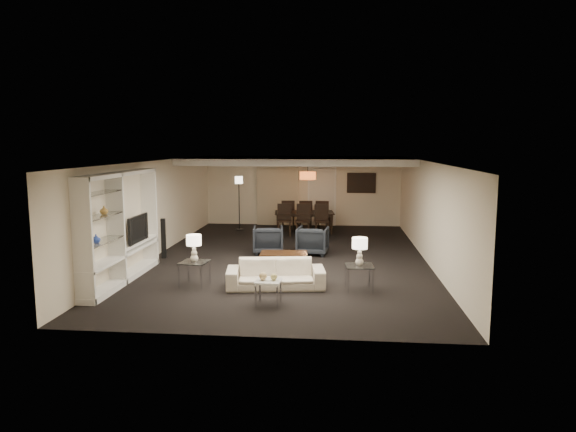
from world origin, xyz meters
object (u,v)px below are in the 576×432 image
(sofa, at_px, (276,274))
(chair_nl, at_px, (284,220))
(table_lamp_left, at_px, (194,248))
(chair_fr, at_px, (323,215))
(floor_speaker, at_px, (164,238))
(chair_fl, at_px, (288,215))
(dining_table, at_px, (304,222))
(chair_nm, at_px, (303,220))
(pendant_light, at_px, (308,176))
(side_table_right, at_px, (359,278))
(television, at_px, (134,229))
(table_lamp_right, at_px, (360,252))
(marble_table, at_px, (268,292))
(vase_blue, at_px, (96,239))
(floor_lamp, at_px, (239,203))
(chair_fm, at_px, (306,215))
(side_table_left, at_px, (195,274))
(armchair_left, at_px, (268,240))
(armchair_right, at_px, (313,241))
(vase_amber, at_px, (104,210))
(chair_nr, at_px, (322,221))
(coffee_table, at_px, (284,261))

(sofa, height_order, chair_nl, chair_nl)
(table_lamp_left, xyz_separation_m, chair_fr, (2.46, 7.32, -0.29))
(floor_speaker, bearing_deg, chair_fl, 50.20)
(dining_table, relative_size, chair_nm, 1.92)
(pendant_light, distance_m, chair_nl, 1.61)
(side_table_right, bearing_deg, television, 171.34)
(pendant_light, bearing_deg, chair_fr, 65.67)
(table_lamp_right, xyz_separation_m, marble_table, (-1.70, -1.10, -0.56))
(vase_blue, height_order, floor_lamp, floor_lamp)
(chair_fm, bearing_deg, sofa, 83.06)
(dining_table, bearing_deg, chair_nl, -138.28)
(side_table_left, distance_m, table_lamp_left, 0.54)
(armchair_left, distance_m, armchair_right, 1.20)
(vase_amber, xyz_separation_m, floor_speaker, (0.11, 3.06, -1.13))
(floor_speaker, bearing_deg, television, -102.68)
(floor_speaker, bearing_deg, pendant_light, 37.34)
(vase_blue, bearing_deg, chair_fm, 67.23)
(side_table_right, bearing_deg, chair_fm, 101.90)
(chair_fr, bearing_deg, side_table_left, 77.98)
(armchair_right, distance_m, vase_blue, 5.85)
(side_table_left, bearing_deg, chair_fm, 75.75)
(sofa, height_order, armchair_left, armchair_left)
(chair_fl, bearing_deg, chair_fr, 175.97)
(vase_blue, xyz_separation_m, chair_fl, (2.88, 8.29, -0.64))
(sofa, bearing_deg, side_table_left, 172.01)
(table_lamp_left, distance_m, floor_speaker, 2.91)
(sofa, height_order, floor_lamp, floor_lamp)
(pendant_light, relative_size, dining_table, 0.27)
(chair_fm, xyz_separation_m, chair_fr, (0.60, 0.00, 0.00))
(sofa, distance_m, table_lamp_right, 1.77)
(chair_nm, distance_m, chair_fl, 1.43)
(dining_table, xyz_separation_m, chair_fr, (0.60, 0.65, 0.17))
(chair_nr, bearing_deg, dining_table, 127.18)
(armchair_left, xyz_separation_m, side_table_right, (2.30, -3.30, -0.12))
(chair_nr, bearing_deg, sofa, -102.72)
(coffee_table, relative_size, chair_nr, 1.08)
(vase_blue, distance_m, chair_nr, 8.12)
(side_table_left, xyz_separation_m, chair_fm, (1.86, 7.32, 0.25))
(coffee_table, bearing_deg, pendant_light, 86.48)
(table_lamp_left, height_order, marble_table, table_lamp_left)
(sofa, height_order, side_table_right, sofa)
(coffee_table, xyz_separation_m, floor_speaker, (-3.21, 0.87, 0.32))
(pendant_light, bearing_deg, side_table_right, -77.32)
(sofa, relative_size, vase_amber, 11.76)
(armchair_left, relative_size, chair_fl, 0.80)
(television, distance_m, chair_nl, 6.00)
(armchair_right, bearing_deg, sofa, 85.77)
(table_lamp_left, bearing_deg, pendant_light, 72.42)
(armchair_right, bearing_deg, chair_nr, -87.27)
(side_table_right, bearing_deg, floor_lamp, 118.51)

